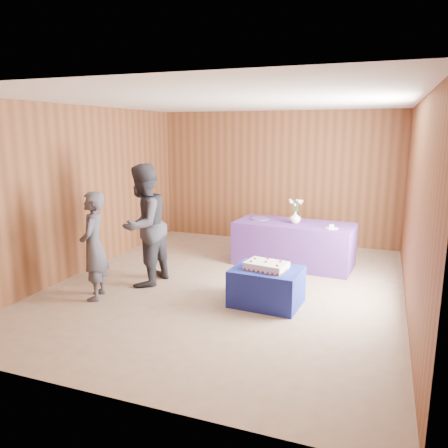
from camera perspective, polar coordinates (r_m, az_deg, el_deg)
The scene contains 13 objects.
ground at distance 6.65m, azimuth 0.44°, elevation -8.12°, with size 6.00×6.00×0.00m, color gray.
room_shell at distance 6.26m, azimuth 0.47°, elevation 7.55°, with size 5.04×6.04×2.72m.
cake_table at distance 5.95m, azimuth 5.58°, elevation -8.10°, with size 0.90×0.70×0.50m, color navy.
serving_table at distance 7.67m, azimuth 9.09°, elevation -2.58°, with size 2.00×0.90×0.75m, color #4A2E7E.
sheet_cake at distance 5.83m, azimuth 5.56°, elevation -5.42°, with size 0.61×0.47×0.13m.
vase at distance 7.55m, azimuth 9.28°, elevation 0.86°, with size 0.19×0.19×0.20m, color white.
flower_spray at distance 7.51m, azimuth 9.35°, elevation 2.80°, with size 0.25×0.25×0.19m.
platter at distance 7.82m, azimuth 4.73°, elevation 0.70°, with size 0.33×0.33×0.02m, color #5D468D.
plate at distance 7.26m, azimuth 13.88°, elevation -0.54°, with size 0.21×0.21×0.01m, color silver.
cake_slice at distance 7.25m, azimuth 13.89°, elevation -0.26°, with size 0.07×0.06×0.08m.
knife at distance 7.15m, azimuth 13.92°, elevation -0.76°, with size 0.26×0.02×0.00m, color #AFAEB3.
guest_left at distance 6.24m, azimuth -16.66°, elevation -2.77°, with size 0.55×0.36×1.50m, color #3C3B46.
guest_right at distance 6.63m, azimuth -10.47°, elevation -0.16°, with size 0.89×0.69×1.83m, color #34343E.
Camera 1 is at (2.12, -5.87, 2.30)m, focal length 35.00 mm.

